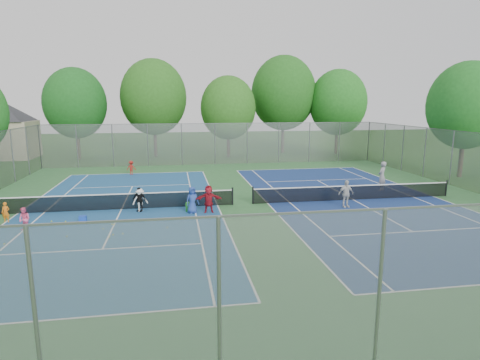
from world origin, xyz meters
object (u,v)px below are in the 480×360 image
Objects in this scene: net_right at (353,193)px; ball_crate at (83,219)px; ball_hopper at (189,207)px; net_left at (121,202)px; instructor at (382,176)px.

net_right is 36.49× the size of ball_crate.
net_right is at bearing 5.89° from ball_hopper.
instructor reaches higher than net_left.
net_left is 1.00× the size of net_right.
ball_crate is 0.17× the size of instructor.
instructor is (3.08, 2.23, 0.56)m from net_right.
net_left and net_right have the same top height.
ball_crate is 19.25m from instructor.
ball_hopper is (5.42, 1.03, 0.11)m from ball_crate.
net_left is 36.49× the size of ball_crate.
instructor is (18.74, 4.32, 0.86)m from ball_crate.
ball_crate is 0.66× the size of ball_hopper.
instructor reaches higher than ball_hopper.
instructor reaches higher than ball_crate.
ball_hopper is at bearing 10.78° from ball_crate.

